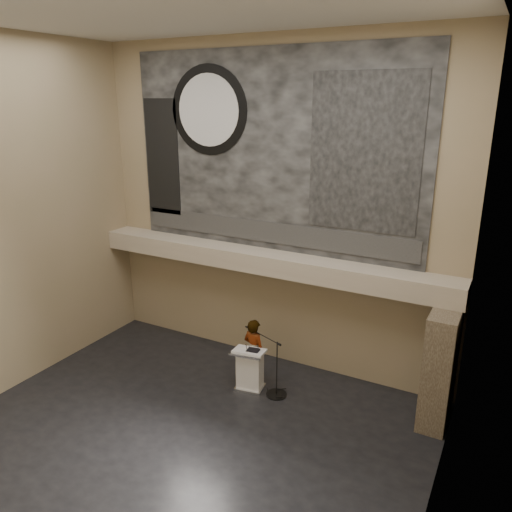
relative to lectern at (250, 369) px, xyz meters
The scene contains 20 objects.
floor 2.33m from the lectern, 98.76° to the right, with size 10.00×10.00×0.00m, color black.
ceiling 8.26m from the lectern, 98.76° to the right, with size 10.00×10.00×0.00m, color silver.
wall_back 4.11m from the lectern, 101.11° to the left, with size 10.00×0.02×8.50m, color #8A7A58.
wall_left 6.87m from the lectern, 157.26° to the right, with size 0.02×8.00×8.50m, color #8A7A58.
wall_right 6.35m from the lectern, 25.70° to the right, with size 0.02×8.00×8.50m, color #8A7A58.
soffit 2.78m from the lectern, 104.26° to the left, with size 10.00×0.80×0.50m, color tan.
sprinkler_left 3.16m from the lectern, 146.06° to the left, with size 0.04×0.04×0.06m, color #B2893D.
sprinkler_right 2.93m from the lectern, 40.11° to the left, with size 0.04×0.04×0.06m, color #B2893D.
banner 5.44m from the lectern, 101.29° to the left, with size 8.00×0.05×5.00m, color black.
banner_text_strip 3.54m from the lectern, 101.55° to the left, with size 7.76×0.02×0.55m, color #2B2B2B.
banner_clock_rim 6.73m from the lectern, 141.78° to the left, with size 2.30×2.30×0.02m, color black.
banner_clock_face 6.72m from the lectern, 142.11° to the left, with size 1.84×1.84×0.02m, color silver.
banner_building_print 5.88m from the lectern, 39.43° to the left, with size 2.60×0.02×3.60m, color black.
banner_brick_print 6.35m from the lectern, 155.72° to the left, with size 1.10×0.02×3.20m, color black.
stone_pier 4.47m from the lectern, 11.93° to the left, with size 0.60×1.40×2.70m, color #463A2B.
lectern is the anchor object (origin of this frame).
binder 0.57m from the lectern, 13.73° to the right, with size 0.30×0.24×0.04m, color black.
papers 0.56m from the lectern, 160.07° to the right, with size 0.21×0.29×0.01m, color silver.
speaker_person 0.47m from the lectern, 100.66° to the left, with size 0.64×0.42×1.75m, color silver.
mic_stand 0.76m from the lectern, ahead, with size 1.37×0.70×1.46m.
Camera 1 is at (5.70, -7.35, 7.02)m, focal length 35.00 mm.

